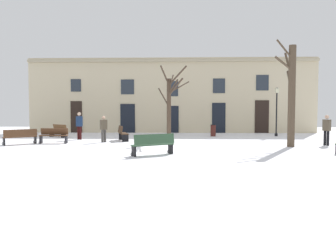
% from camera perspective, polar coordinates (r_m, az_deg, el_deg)
% --- Properties ---
extents(ground_plane, '(38.34, 38.34, 0.00)m').
position_cam_1_polar(ground_plane, '(16.38, -0.24, -3.91)').
color(ground_plane, white).
extents(building_facade, '(23.96, 0.60, 6.22)m').
position_cam_1_polar(building_facade, '(27.10, 0.61, 5.52)').
color(building_facade, beige).
rests_on(building_facade, ground).
extents(tree_near_facade, '(1.92, 2.81, 4.50)m').
position_cam_1_polar(tree_near_facade, '(19.33, 0.30, 3.91)').
color(tree_near_facade, '#423326').
rests_on(tree_near_facade, ground).
extents(tree_right_of_center, '(1.15, 1.39, 5.53)m').
position_cam_1_polar(tree_right_of_center, '(18.05, 20.87, 5.37)').
color(tree_right_of_center, '#4C3D2D').
rests_on(tree_right_of_center, ground).
extents(streetlamp, '(0.30, 0.30, 3.56)m').
position_cam_1_polar(streetlamp, '(24.76, 18.58, 3.35)').
color(streetlamp, black).
rests_on(streetlamp, ground).
extents(litter_bin, '(0.40, 0.40, 0.84)m').
position_cam_1_polar(litter_bin, '(23.65, 7.95, -0.77)').
color(litter_bin, '#4C1E19').
rests_on(litter_bin, ground).
extents(bench_near_lamp, '(1.63, 1.43, 0.85)m').
position_cam_1_polar(bench_near_lamp, '(19.80, -24.58, -1.70)').
color(bench_near_lamp, '#51331E').
rests_on(bench_near_lamp, ground).
extents(bench_facing_shops, '(1.55, 1.33, 0.89)m').
position_cam_1_polar(bench_facing_shops, '(24.11, -18.75, -0.76)').
color(bench_facing_shops, brown).
rests_on(bench_facing_shops, ground).
extents(bench_near_center_tree, '(0.92, 1.60, 0.94)m').
position_cam_1_polar(bench_near_center_tree, '(20.38, -8.00, -1.25)').
color(bench_near_center_tree, '#3D2819').
rests_on(bench_near_center_tree, ground).
extents(bench_far_corner, '(1.84, 1.32, 0.92)m').
position_cam_1_polar(bench_far_corner, '(13.84, -2.60, -3.18)').
color(bench_far_corner, '#2D4C33').
rests_on(bench_far_corner, ground).
extents(bench_back_to_back_right, '(1.60, 0.57, 0.87)m').
position_cam_1_polar(bench_back_to_back_right, '(19.75, -19.45, -1.58)').
color(bench_back_to_back_right, '#51331E').
rests_on(bench_back_to_back_right, ground).
extents(person_by_shop_door, '(0.39, 0.44, 1.66)m').
position_cam_1_polar(person_by_shop_door, '(19.51, 26.15, -0.41)').
color(person_by_shop_door, black).
rests_on(person_by_shop_door, ground).
extents(person_near_bench, '(0.44, 0.36, 1.77)m').
position_cam_1_polar(person_near_bench, '(21.68, -15.34, 0.30)').
color(person_near_bench, '#350F0F').
rests_on(person_near_bench, ground).
extents(person_strolling, '(0.42, 0.43, 1.57)m').
position_cam_1_polar(person_strolling, '(19.59, -11.26, -0.31)').
color(person_strolling, '#403D3A').
rests_on(person_strolling, ground).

